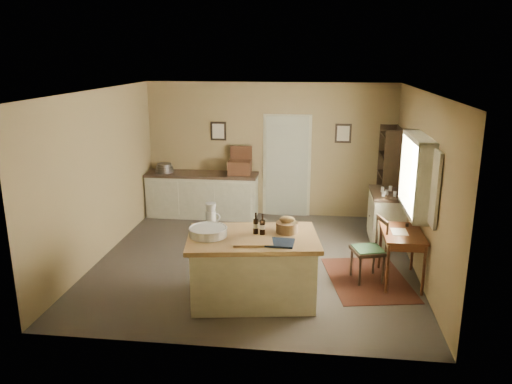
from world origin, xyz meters
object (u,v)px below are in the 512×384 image
(writing_desk, at_px, (402,238))
(right_cabinet, at_px, (386,216))
(sideboard, at_px, (203,193))
(shelving_unit, at_px, (391,178))
(desk_chair, at_px, (368,251))
(work_island, at_px, (252,266))

(writing_desk, xyz_separation_m, right_cabinet, (-0.00, 1.68, -0.21))
(sideboard, distance_m, shelving_unit, 3.73)
(sideboard, bearing_deg, right_cabinet, -15.95)
(sideboard, distance_m, right_cabinet, 3.68)
(writing_desk, xyz_separation_m, shelving_unit, (0.15, 2.49, 0.29))
(writing_desk, xyz_separation_m, desk_chair, (-0.48, -0.02, -0.21))
(work_island, xyz_separation_m, shelving_unit, (2.23, 3.30, 0.48))
(desk_chair, distance_m, right_cabinet, 1.77)
(shelving_unit, bearing_deg, desk_chair, -103.98)
(desk_chair, height_order, right_cabinet, right_cabinet)
(shelving_unit, bearing_deg, writing_desk, -93.46)
(desk_chair, xyz_separation_m, shelving_unit, (0.63, 2.51, 0.49))
(right_cabinet, height_order, shelving_unit, shelving_unit)
(right_cabinet, relative_size, shelving_unit, 0.52)
(shelving_unit, bearing_deg, sideboard, 176.90)
(work_island, xyz_separation_m, right_cabinet, (2.07, 2.48, -0.02))
(desk_chair, bearing_deg, sideboard, 122.15)
(right_cabinet, bearing_deg, sideboard, 164.05)
(sideboard, relative_size, right_cabinet, 2.24)
(work_island, bearing_deg, desk_chair, 17.29)
(desk_chair, xyz_separation_m, right_cabinet, (0.48, 1.70, -0.01))
(sideboard, distance_m, desk_chair, 4.09)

